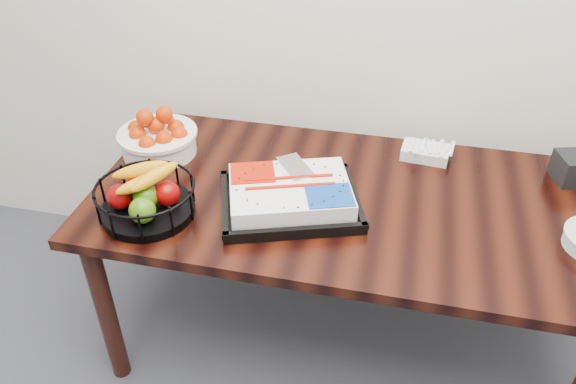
% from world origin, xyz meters
% --- Properties ---
extents(table, '(1.80, 0.90, 0.75)m').
position_xyz_m(table, '(0.00, 2.00, 0.66)').
color(table, black).
rests_on(table, ground).
extents(cake_tray, '(0.56, 0.50, 0.10)m').
position_xyz_m(cake_tray, '(-0.18, 1.90, 0.79)').
color(cake_tray, black).
rests_on(cake_tray, table).
extents(tangerine_bowl, '(0.31, 0.31, 0.19)m').
position_xyz_m(tangerine_bowl, '(-0.76, 2.13, 0.83)').
color(tangerine_bowl, white).
rests_on(tangerine_bowl, table).
extents(fruit_basket, '(0.33, 0.33, 0.18)m').
position_xyz_m(fruit_basket, '(-0.64, 1.75, 0.82)').
color(fruit_basket, black).
rests_on(fruit_basket, table).
extents(fork_bag, '(0.19, 0.13, 0.05)m').
position_xyz_m(fork_bag, '(0.26, 2.32, 0.78)').
color(fork_bag, silver).
rests_on(fork_bag, table).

